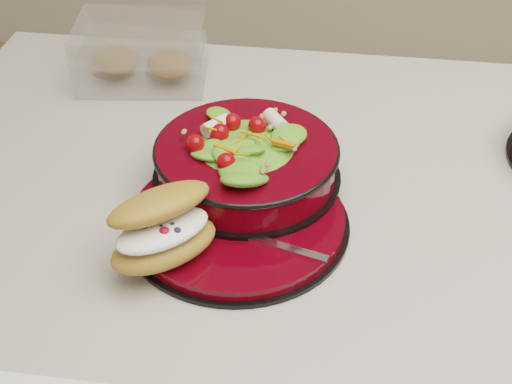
# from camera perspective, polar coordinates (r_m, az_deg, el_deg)

# --- Properties ---
(dinner_plate) EXTENTS (0.27, 0.27, 0.02)m
(dinner_plate) POSITION_cam_1_polar(r_m,az_deg,el_deg) (0.87, -1.44, -2.26)
(dinner_plate) COLOR black
(dinner_plate) RESTS_ON island_counter
(salad_bowl) EXTENTS (0.24, 0.24, 0.10)m
(salad_bowl) POSITION_cam_1_polar(r_m,az_deg,el_deg) (0.90, -0.77, 3.01)
(salad_bowl) COLOR black
(salad_bowl) RESTS_ON dinner_plate
(croissant) EXTENTS (0.14, 0.15, 0.08)m
(croissant) POSITION_cam_1_polar(r_m,az_deg,el_deg) (0.79, -7.36, -2.90)
(croissant) COLOR #AC7C34
(croissant) RESTS_ON dinner_plate
(fork) EXTENTS (0.15, 0.05, 0.00)m
(fork) POSITION_cam_1_polar(r_m,az_deg,el_deg) (0.82, 0.54, -3.92)
(fork) COLOR silver
(fork) RESTS_ON dinner_plate
(pastry_box) EXTENTS (0.22, 0.17, 0.09)m
(pastry_box) POSITION_cam_1_polar(r_m,az_deg,el_deg) (1.17, -9.11, 10.97)
(pastry_box) COLOR white
(pastry_box) RESTS_ON island_counter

